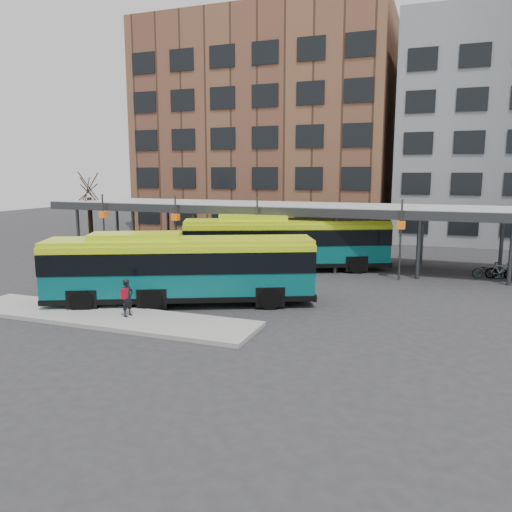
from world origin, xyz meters
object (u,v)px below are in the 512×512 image
(tree, at_px, (91,222))
(bus_front, at_px, (180,267))
(bus_rear, at_px, (285,242))
(pedestrian, at_px, (127,297))

(tree, relative_size, bus_front, 0.44)
(tree, height_order, bus_rear, tree)
(bus_rear, relative_size, pedestrian, 8.01)
(bus_front, bearing_deg, pedestrian, -128.79)
(tree, distance_m, pedestrian, 20.19)
(tree, relative_size, pedestrian, 3.40)
(bus_rear, xyz_separation_m, pedestrian, (-3.10, -13.16, -0.88))
(bus_front, bearing_deg, bus_rear, 52.74)
(tree, height_order, bus_front, tree)
(tree, bearing_deg, bus_rear, -5.72)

